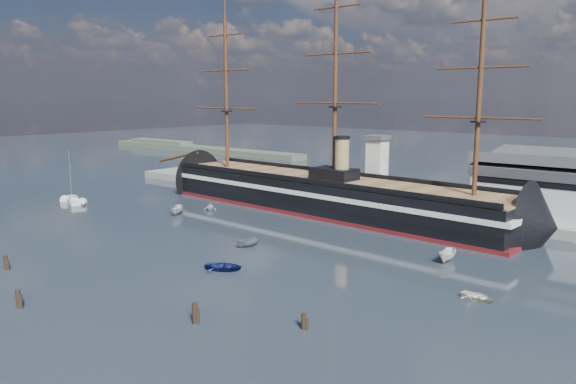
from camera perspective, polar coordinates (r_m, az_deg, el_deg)
The scene contains 16 objects.
ground at distance 111.65m, azimuth -1.20°, elevation -3.81°, with size 600.00×600.00×0.00m, color #1D2832.
quay at distance 135.40m, azimuth 12.11°, elevation -1.61°, with size 180.00×18.00×2.00m, color slate.
quay_tower at distance 134.62m, azimuth 9.02°, elevation 2.63°, with size 5.00×5.00×15.00m.
shoreline at distance 276.03m, azimuth -10.16°, elevation 4.49°, with size 120.00×10.00×4.00m.
warship at distance 128.55m, azimuth 3.31°, elevation -0.18°, with size 113.28×20.91×53.94m.
sailboat at distance 147.87m, azimuth -20.99°, elevation -0.77°, with size 8.46×4.93×13.00m.
motorboat_a at distance 127.45m, azimuth -11.21°, elevation -2.29°, with size 6.29×2.31×2.51m, color silver.
motorboat_b at distance 86.81m, azimuth -6.53°, elevation -7.89°, with size 3.63×1.45×1.69m, color navy.
motorboat_c at distance 98.88m, azimuth -4.07°, elevation -5.64°, with size 5.07×1.86×2.03m, color slate.
motorboat_d at distance 131.31m, azimuth -7.90°, elevation -1.84°, with size 5.37×2.33×1.97m, color silver.
motorboat_e at distance 78.26m, azimuth 18.68°, elevation -10.36°, with size 2.86×1.14×1.33m, color beige.
motorboat_f at distance 93.98m, azimuth 15.87°, elevation -6.82°, with size 6.16×2.26×2.46m, color silver.
piling_near_left at distance 96.66m, azimuth -26.69°, elevation -7.05°, with size 0.64×0.64×2.97m, color black.
piling_near_mid at distance 79.31m, azimuth -25.65°, elevation -10.56°, with size 0.64×0.64×3.09m, color black.
piling_near_right at distance 68.07m, azimuth -9.40°, elevation -13.05°, with size 0.64×0.64×3.31m, color black.
piling_far_right at distance 65.77m, azimuth 1.62°, elevation -13.76°, with size 0.64×0.64×2.64m, color black.
Camera 1 is at (71.21, -41.88, 26.30)m, focal length 35.00 mm.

